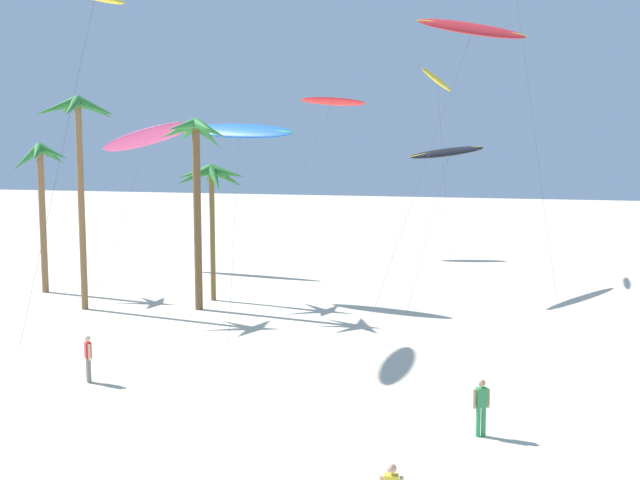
% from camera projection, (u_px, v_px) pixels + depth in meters
% --- Properties ---
extents(palm_tree_0, '(3.51, 3.72, 8.79)m').
position_uv_depth(palm_tree_0, '(42.00, 174.00, 43.19)').
color(palm_tree_0, olive).
rests_on(palm_tree_0, ground).
extents(palm_tree_1, '(4.17, 4.17, 11.11)m').
position_uv_depth(palm_tree_1, '(79.00, 135.00, 38.04)').
color(palm_tree_1, olive).
rests_on(palm_tree_1, ground).
extents(palm_tree_2, '(4.42, 3.78, 7.61)m').
position_uv_depth(palm_tree_2, '(211.00, 184.00, 40.74)').
color(palm_tree_2, brown).
rests_on(palm_tree_2, ground).
extents(palm_tree_3, '(3.66, 3.82, 9.97)m').
position_uv_depth(palm_tree_3, '(197.00, 154.00, 38.06)').
color(palm_tree_3, brown).
rests_on(palm_tree_3, ground).
extents(flying_kite_1, '(5.53, 10.72, 13.06)m').
position_uv_depth(flying_kite_1, '(333.00, 101.00, 60.74)').
color(flying_kite_1, red).
rests_on(flying_kite_1, ground).
extents(flying_kite_2, '(4.00, 13.48, 8.90)m').
position_uv_depth(flying_kite_2, '(449.00, 152.00, 44.55)').
color(flying_kite_2, black).
rests_on(flying_kite_2, ground).
extents(flying_kite_3, '(3.04, 7.51, 14.20)m').
position_uv_depth(flying_kite_3, '(437.00, 80.00, 51.03)').
color(flying_kite_3, yellow).
rests_on(flying_kite_3, ground).
extents(flying_kite_4, '(6.35, 9.11, 15.10)m').
position_uv_depth(flying_kite_4, '(473.00, 29.00, 36.82)').
color(flying_kite_4, red).
rests_on(flying_kite_4, ground).
extents(flying_kite_8, '(7.57, 11.16, 10.14)m').
position_uv_depth(flying_kite_8, '(239.00, 131.00, 41.34)').
color(flying_kite_8, blue).
rests_on(flying_kite_8, ground).
extents(flying_kite_9, '(8.12, 10.52, 10.85)m').
position_uv_depth(flying_kite_9, '(147.00, 137.00, 52.51)').
color(flying_kite_9, '#EA5193').
rests_on(flying_kite_9, ground).
extents(person_foreground_walker, '(0.46, 0.32, 1.68)m').
position_uv_depth(person_foreground_walker, '(481.00, 405.00, 21.21)').
color(person_foreground_walker, '#338E56').
rests_on(person_foreground_walker, ground).
extents(person_near_right, '(0.41, 0.37, 1.70)m').
position_uv_depth(person_near_right, '(88.00, 357.00, 26.30)').
color(person_near_right, slate).
rests_on(person_near_right, ground).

